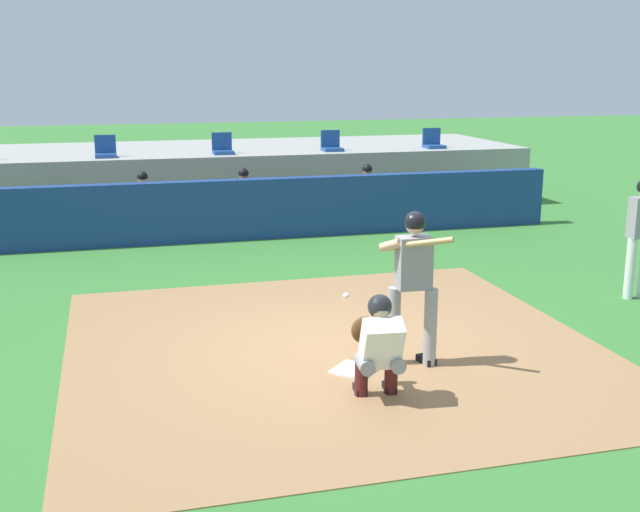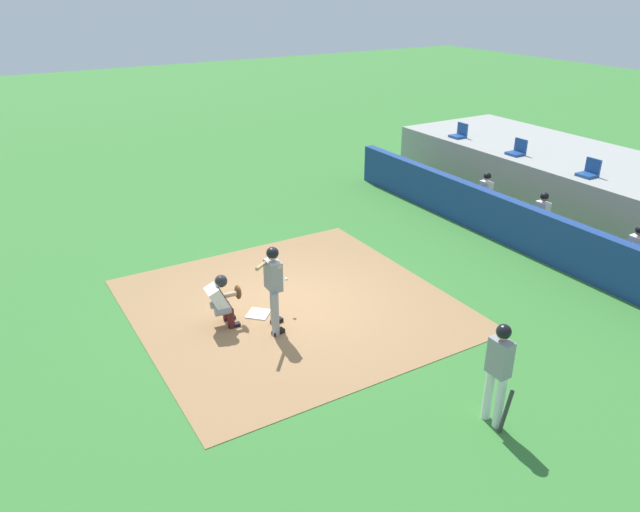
{
  "view_description": "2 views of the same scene",
  "coord_description": "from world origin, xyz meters",
  "px_view_note": "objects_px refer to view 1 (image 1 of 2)",
  "views": [
    {
      "loc": [
        -2.53,
        -8.78,
        3.37
      ],
      "look_at": [
        0.0,
        0.7,
        1.0
      ],
      "focal_mm": 44.33,
      "sensor_mm": 36.0,
      "label": 1
    },
    {
      "loc": [
        10.07,
        -5.29,
        6.41
      ],
      "look_at": [
        0.0,
        0.7,
        1.0
      ],
      "focal_mm": 33.95,
      "sensor_mm": 36.0,
      "label": 2
    }
  ],
  "objects_px": {
    "dugout_player_2": "(369,193)",
    "stadium_seat_3": "(331,145)",
    "home_plate": "(354,370)",
    "dugout_player_0": "(144,203)",
    "stadium_seat_1": "(106,151)",
    "stadium_seat_2": "(223,148)",
    "catcher_crouched": "(378,343)",
    "stadium_seat_4": "(433,142)",
    "dugout_player_1": "(245,199)",
    "batter_at_plate": "(413,278)"
  },
  "relations": [
    {
      "from": "catcher_crouched",
      "to": "dugout_player_0",
      "type": "distance_m",
      "value": 9.11
    },
    {
      "from": "stadium_seat_2",
      "to": "batter_at_plate",
      "type": "bearing_deg",
      "value": -86.1
    },
    {
      "from": "catcher_crouched",
      "to": "stadium_seat_2",
      "type": "height_order",
      "value": "stadium_seat_2"
    },
    {
      "from": "stadium_seat_3",
      "to": "dugout_player_2",
      "type": "bearing_deg",
      "value": -82.42
    },
    {
      "from": "stadium_seat_3",
      "to": "stadium_seat_2",
      "type": "bearing_deg",
      "value": 180.0
    },
    {
      "from": "stadium_seat_3",
      "to": "stadium_seat_1",
      "type": "bearing_deg",
      "value": 180.0
    },
    {
      "from": "home_plate",
      "to": "stadium_seat_1",
      "type": "distance_m",
      "value": 10.61
    },
    {
      "from": "dugout_player_2",
      "to": "stadium_seat_2",
      "type": "xyz_separation_m",
      "value": [
        -2.87,
        2.03,
        0.86
      ]
    },
    {
      "from": "dugout_player_0",
      "to": "stadium_seat_4",
      "type": "xyz_separation_m",
      "value": [
        7.11,
        2.03,
        0.86
      ]
    },
    {
      "from": "catcher_crouched",
      "to": "stadium_seat_3",
      "type": "relative_size",
      "value": 3.7
    },
    {
      "from": "stadium_seat_1",
      "to": "stadium_seat_2",
      "type": "distance_m",
      "value": 2.6
    },
    {
      "from": "home_plate",
      "to": "stadium_seat_1",
      "type": "relative_size",
      "value": 0.92
    },
    {
      "from": "catcher_crouched",
      "to": "stadium_seat_2",
      "type": "xyz_separation_m",
      "value": [
        -0.01,
        10.94,
        0.93
      ]
    },
    {
      "from": "batter_at_plate",
      "to": "dugout_player_1",
      "type": "bearing_deg",
      "value": 93.79
    },
    {
      "from": "stadium_seat_2",
      "to": "dugout_player_0",
      "type": "bearing_deg",
      "value": -133.14
    },
    {
      "from": "dugout_player_0",
      "to": "stadium_seat_1",
      "type": "height_order",
      "value": "stadium_seat_1"
    },
    {
      "from": "dugout_player_0",
      "to": "stadium_seat_1",
      "type": "xyz_separation_m",
      "value": [
        -0.69,
        2.03,
        0.86
      ]
    },
    {
      "from": "dugout_player_0",
      "to": "dugout_player_1",
      "type": "distance_m",
      "value": 2.06
    },
    {
      "from": "stadium_seat_4",
      "to": "dugout_player_1",
      "type": "bearing_deg",
      "value": -158.04
    },
    {
      "from": "dugout_player_0",
      "to": "dugout_player_2",
      "type": "bearing_deg",
      "value": 0.0
    },
    {
      "from": "dugout_player_0",
      "to": "stadium_seat_1",
      "type": "bearing_deg",
      "value": 108.81
    },
    {
      "from": "home_plate",
      "to": "dugout_player_0",
      "type": "xyz_separation_m",
      "value": [
        -1.91,
        8.14,
        0.65
      ]
    },
    {
      "from": "dugout_player_2",
      "to": "dugout_player_0",
      "type": "bearing_deg",
      "value": 180.0
    },
    {
      "from": "dugout_player_1",
      "to": "stadium_seat_2",
      "type": "distance_m",
      "value": 2.21
    },
    {
      "from": "stadium_seat_2",
      "to": "stadium_seat_4",
      "type": "xyz_separation_m",
      "value": [
        5.2,
        0.0,
        0.0
      ]
    },
    {
      "from": "dugout_player_0",
      "to": "batter_at_plate",
      "type": "bearing_deg",
      "value": -72.23
    },
    {
      "from": "dugout_player_2",
      "to": "stadium_seat_3",
      "type": "relative_size",
      "value": 2.71
    },
    {
      "from": "home_plate",
      "to": "batter_at_plate",
      "type": "bearing_deg",
      "value": 3.35
    },
    {
      "from": "stadium_seat_3",
      "to": "stadium_seat_4",
      "type": "relative_size",
      "value": 1.0
    },
    {
      "from": "catcher_crouched",
      "to": "stadium_seat_1",
      "type": "relative_size",
      "value": 3.7
    },
    {
      "from": "home_plate",
      "to": "dugout_player_0",
      "type": "height_order",
      "value": "dugout_player_0"
    },
    {
      "from": "home_plate",
      "to": "catcher_crouched",
      "type": "xyz_separation_m",
      "value": [
        0.01,
        -0.76,
        0.58
      ]
    },
    {
      "from": "catcher_crouched",
      "to": "dugout_player_2",
      "type": "bearing_deg",
      "value": 72.21
    },
    {
      "from": "home_plate",
      "to": "stadium_seat_3",
      "type": "height_order",
      "value": "stadium_seat_3"
    },
    {
      "from": "batter_at_plate",
      "to": "stadium_seat_2",
      "type": "distance_m",
      "value": 10.17
    },
    {
      "from": "stadium_seat_3",
      "to": "home_plate",
      "type": "bearing_deg",
      "value": -104.33
    },
    {
      "from": "dugout_player_0",
      "to": "dugout_player_2",
      "type": "distance_m",
      "value": 4.78
    },
    {
      "from": "dugout_player_1",
      "to": "stadium_seat_4",
      "type": "distance_m",
      "value": 5.51
    },
    {
      "from": "stadium_seat_3",
      "to": "stadium_seat_4",
      "type": "height_order",
      "value": "same"
    },
    {
      "from": "home_plate",
      "to": "stadium_seat_3",
      "type": "relative_size",
      "value": 0.92
    },
    {
      "from": "stadium_seat_1",
      "to": "dugout_player_1",
      "type": "bearing_deg",
      "value": -36.46
    },
    {
      "from": "home_plate",
      "to": "dugout_player_2",
      "type": "distance_m",
      "value": 8.66
    },
    {
      "from": "home_plate",
      "to": "stadium_seat_4",
      "type": "height_order",
      "value": "stadium_seat_4"
    },
    {
      "from": "dugout_player_1",
      "to": "stadium_seat_1",
      "type": "xyz_separation_m",
      "value": [
        -2.75,
        2.03,
        0.86
      ]
    },
    {
      "from": "dugout_player_1",
      "to": "stadium_seat_3",
      "type": "xyz_separation_m",
      "value": [
        2.45,
        2.03,
        0.86
      ]
    },
    {
      "from": "dugout_player_2",
      "to": "stadium_seat_2",
      "type": "relative_size",
      "value": 2.71
    },
    {
      "from": "catcher_crouched",
      "to": "dugout_player_2",
      "type": "relative_size",
      "value": 1.36
    },
    {
      "from": "batter_at_plate",
      "to": "stadium_seat_2",
      "type": "xyz_separation_m",
      "value": [
        -0.69,
        10.14,
        0.5
      ]
    },
    {
      "from": "stadium_seat_1",
      "to": "dugout_player_0",
      "type": "bearing_deg",
      "value": -71.19
    },
    {
      "from": "stadium_seat_1",
      "to": "stadium_seat_4",
      "type": "bearing_deg",
      "value": 0.0
    }
  ]
}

